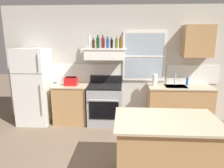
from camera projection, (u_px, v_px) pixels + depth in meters
The scene contains 20 objects.
back_wall at pixel (118, 64), 4.85m from camera, with size 5.40×0.11×2.70m.
refrigerator at pixel (34, 86), 4.69m from camera, with size 0.70×0.72×1.75m.
counter_left_of_stove at pixel (72, 103), 4.80m from camera, with size 0.79×0.63×0.91m.
toaster at pixel (71, 81), 4.61m from camera, with size 0.30×0.20×0.19m.
stove_range at pixel (105, 104), 4.71m from camera, with size 0.76×0.69×1.09m.
range_hood_shelf at pixel (105, 54), 4.55m from camera, with size 0.96×0.52×0.24m.
bottle_clear_tall at pixel (89, 42), 4.53m from camera, with size 0.06×0.06×0.34m.
bottle_brown_stout at pixel (93, 44), 4.49m from camera, with size 0.06×0.06×0.22m.
bottle_dark_green_wine at pixel (98, 43), 4.47m from camera, with size 0.07×0.07×0.29m.
bottle_red_label_wine at pixel (103, 43), 4.53m from camera, with size 0.07×0.07×0.28m.
bottle_blue_liqueur at pixel (108, 43), 4.47m from camera, with size 0.07×0.07×0.26m.
bottle_balsamic_dark at pixel (112, 44), 4.54m from camera, with size 0.06×0.06×0.24m.
bottle_olive_oil_square at pixel (116, 43), 4.47m from camera, with size 0.06×0.06×0.26m.
bottle_amber_wine at pixel (121, 43), 4.46m from camera, with size 0.07×0.07×0.28m.
counter_right_with_sink at pixel (179, 105), 4.65m from camera, with size 1.43×0.63×0.91m.
sink_faucet at pixel (175, 78), 4.61m from camera, with size 0.03×0.17×0.28m.
paper_towel_roll at pixel (155, 80), 4.56m from camera, with size 0.11×0.11×0.27m, color white.
dish_soap_bottle at pixel (187, 81), 4.62m from camera, with size 0.06×0.06×0.18m, color blue.
kitchen_island at pixel (165, 150), 2.80m from camera, with size 1.40×0.90×0.91m.
upper_cabinet_right at pixel (198, 41), 4.45m from camera, with size 0.64×0.32×0.70m.
Camera 1 is at (0.17, -2.61, 1.98)m, focal length 32.41 mm.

